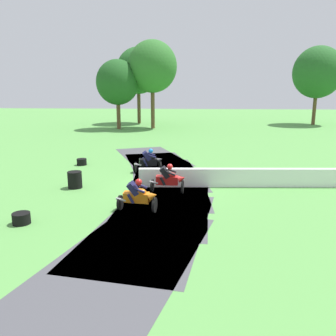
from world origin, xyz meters
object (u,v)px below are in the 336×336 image
(motorcycle_chase_red, at_px, (169,179))
(tire_stack_mid_b, at_px, (82,162))
(motorcycle_lead_orange, at_px, (138,196))
(tire_stack_mid_a, at_px, (75,180))
(tire_stack_near, at_px, (21,218))
(motorcycle_trailing_black, at_px, (149,161))

(motorcycle_chase_red, bearing_deg, tire_stack_mid_b, 136.49)
(motorcycle_lead_orange, relative_size, tire_stack_mid_a, 2.13)
(tire_stack_near, height_order, tire_stack_mid_a, tire_stack_mid_a)
(motorcycle_chase_red, xyz_separation_m, tire_stack_near, (-4.99, -4.02, -0.46))
(tire_stack_mid_a, distance_m, tire_stack_mid_b, 5.06)
(motorcycle_lead_orange, distance_m, motorcycle_trailing_black, 6.44)
(tire_stack_near, bearing_deg, motorcycle_trailing_black, 65.09)
(motorcycle_lead_orange, height_order, tire_stack_mid_a, motorcycle_lead_orange)
(tire_stack_near, bearing_deg, motorcycle_chase_red, 38.86)
(tire_stack_mid_a, bearing_deg, motorcycle_lead_orange, -41.25)
(motorcycle_lead_orange, xyz_separation_m, tire_stack_mid_b, (-4.72, 8.01, -0.45))
(motorcycle_trailing_black, bearing_deg, motorcycle_lead_orange, -87.25)
(motorcycle_lead_orange, height_order, tire_stack_mid_b, motorcycle_lead_orange)
(motorcycle_lead_orange, distance_m, tire_stack_near, 4.26)
(motorcycle_trailing_black, xyz_separation_m, tire_stack_mid_b, (-4.41, 1.58, -0.46))
(tire_stack_near, xyz_separation_m, tire_stack_mid_b, (-0.75, 9.47, 0.00))
(tire_stack_near, bearing_deg, motorcycle_lead_orange, 20.21)
(motorcycle_lead_orange, xyz_separation_m, tire_stack_mid_a, (-3.52, 3.09, -0.25))
(motorcycle_chase_red, distance_m, tire_stack_mid_b, 7.92)
(tire_stack_near, relative_size, tire_stack_mid_b, 1.05)
(tire_stack_mid_b, bearing_deg, motorcycle_lead_orange, -59.49)
(tire_stack_near, relative_size, tire_stack_mid_a, 0.78)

